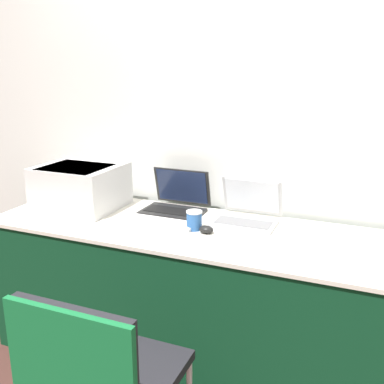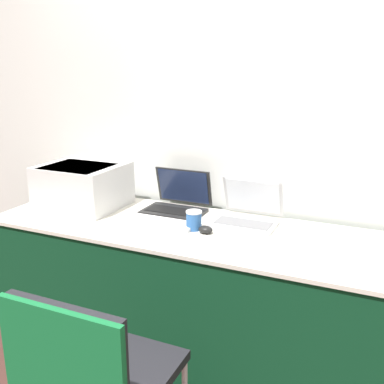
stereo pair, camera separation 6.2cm
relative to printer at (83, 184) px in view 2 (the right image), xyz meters
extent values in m
cube|color=silver|center=(0.79, 0.36, 0.40)|extent=(8.00, 0.05, 2.60)
cube|color=#0C381E|center=(0.79, -0.07, -0.53)|extent=(2.27, 0.67, 0.75)
cube|color=silver|center=(0.79, -0.07, -0.15)|extent=(2.29, 0.69, 0.02)
cube|color=silver|center=(0.00, 0.00, -0.01)|extent=(0.45, 0.41, 0.25)
cube|color=#51565B|center=(0.00, -0.04, 0.09)|extent=(0.36, 0.31, 0.05)
cube|color=black|center=(0.54, 0.10, -0.13)|extent=(0.34, 0.22, 0.02)
cube|color=black|center=(0.54, 0.09, -0.12)|extent=(0.30, 0.12, 0.00)
cube|color=black|center=(0.54, 0.24, -0.01)|extent=(0.34, 0.06, 0.21)
cube|color=#192342|center=(0.54, 0.23, -0.01)|extent=(0.31, 0.05, 0.19)
cube|color=#B7B7BC|center=(0.97, 0.07, -0.13)|extent=(0.33, 0.22, 0.02)
cube|color=slate|center=(0.97, 0.06, -0.12)|extent=(0.29, 0.12, 0.00)
cube|color=#B7B7BC|center=(0.97, 0.22, -0.02)|extent=(0.33, 0.08, 0.21)
cube|color=silver|center=(0.97, 0.21, -0.01)|extent=(0.29, 0.07, 0.19)
cube|color=silver|center=(0.57, -0.09, -0.13)|extent=(0.37, 0.13, 0.02)
cylinder|color=#285699|center=(0.75, -0.09, -0.09)|extent=(0.08, 0.08, 0.09)
cylinder|color=white|center=(0.75, -0.09, -0.04)|extent=(0.08, 0.08, 0.01)
ellipsoid|color=black|center=(0.83, -0.12, -0.12)|extent=(0.07, 0.05, 0.04)
cube|color=black|center=(0.76, -0.88, -0.44)|extent=(0.44, 0.47, 0.04)
cube|color=black|center=(0.76, -1.10, -0.23)|extent=(0.44, 0.03, 0.39)
cylinder|color=silver|center=(0.56, -0.66, -0.68)|extent=(0.02, 0.02, 0.44)
cube|color=#146633|center=(0.76, -1.13, -0.25)|extent=(0.46, 0.02, 0.43)
camera|label=1|loc=(1.57, -2.08, 0.67)|focal=42.00mm
camera|label=2|loc=(1.63, -2.06, 0.67)|focal=42.00mm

